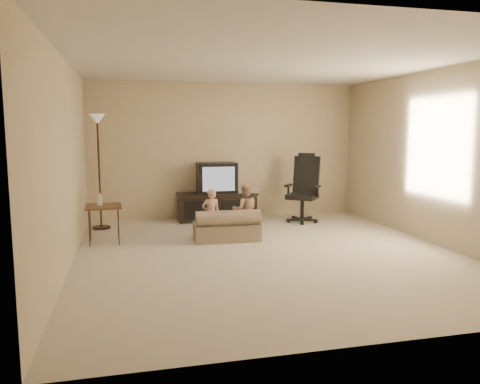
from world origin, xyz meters
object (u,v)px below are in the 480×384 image
object	(u,v)px
tv_stand	(217,196)
child_sofa	(227,228)
side_table	(103,207)
floor_lamp	(98,146)
toddler_left	(211,214)
toddler_right	(245,210)
office_chair	(304,197)

from	to	relation	value
tv_stand	child_sofa	bearing A→B (deg)	-93.99
child_sofa	side_table	bearing A→B (deg)	174.45
side_table	floor_lamp	xyz separation A→B (m)	(-0.10, 1.07, 0.85)
toddler_left	toddler_right	world-z (taller)	toddler_right
toddler_left	floor_lamp	bearing A→B (deg)	-40.92
office_chair	toddler_left	distance (m)	2.11
floor_lamp	child_sofa	world-z (taller)	floor_lamp
tv_stand	child_sofa	world-z (taller)	tv_stand
floor_lamp	office_chair	bearing A→B (deg)	-3.69
child_sofa	floor_lamp	bearing A→B (deg)	147.46
child_sofa	toddler_left	world-z (taller)	toddler_left
office_chair	side_table	distance (m)	3.52
floor_lamp	toddler_left	distance (m)	2.28
tv_stand	toddler_left	size ratio (longest dim) A/B	1.93
child_sofa	toddler_right	world-z (taller)	toddler_right
floor_lamp	toddler_right	world-z (taller)	floor_lamp
tv_stand	toddler_right	size ratio (longest dim) A/B	1.82
tv_stand	floor_lamp	xyz separation A→B (m)	(-2.03, -0.29, 0.95)
tv_stand	floor_lamp	size ratio (longest dim) A/B	0.78
floor_lamp	toddler_right	bearing A→B (deg)	-26.48
office_chair	floor_lamp	world-z (taller)	floor_lamp
tv_stand	office_chair	bearing A→B (deg)	-17.68
side_table	floor_lamp	distance (m)	1.37
floor_lamp	child_sofa	bearing A→B (deg)	-35.18
side_table	toddler_right	xyz separation A→B (m)	(2.11, -0.03, -0.13)
tv_stand	floor_lamp	world-z (taller)	floor_lamp
child_sofa	toddler_right	size ratio (longest dim) A/B	1.22
toddler_left	toddler_right	distance (m)	0.57
side_table	tv_stand	bearing A→B (deg)	35.01
side_table	child_sofa	xyz separation A→B (m)	(1.78, -0.26, -0.35)
tv_stand	floor_lamp	distance (m)	2.26
office_chair	floor_lamp	size ratio (longest dim) A/B	0.65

